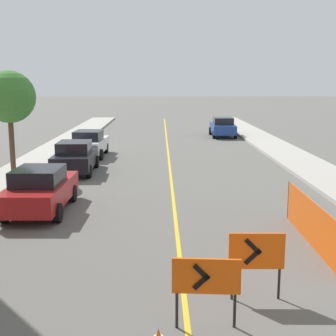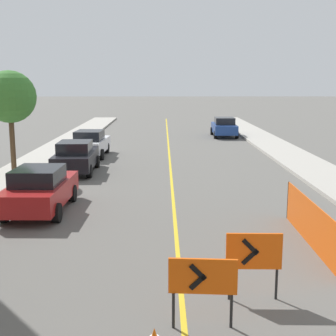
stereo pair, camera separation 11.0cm
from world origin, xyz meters
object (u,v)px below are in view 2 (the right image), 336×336
(parked_car_curb_near, at_px, (40,189))
(parked_car_curb_mid, at_px, (76,157))
(parked_car_opposite_side, at_px, (224,127))
(street_tree_left_near, at_px, (10,97))
(parked_car_curb_far, at_px, (90,143))
(arrow_barricade_primary, at_px, (203,279))
(arrow_barricade_secondary, at_px, (254,254))

(parked_car_curb_near, height_order, parked_car_curb_mid, same)
(parked_car_opposite_side, xyz_separation_m, street_tree_left_near, (-12.06, -16.36, 2.97))
(parked_car_curb_far, relative_size, parked_car_opposite_side, 1.01)
(arrow_barricade_primary, height_order, street_tree_left_near, street_tree_left_near)
(arrow_barricade_primary, distance_m, parked_car_curb_mid, 15.80)
(parked_car_curb_mid, height_order, parked_car_curb_far, same)
(parked_car_curb_near, relative_size, parked_car_curb_far, 0.99)
(arrow_barricade_secondary, distance_m, parked_car_curb_mid, 15.16)
(street_tree_left_near, bearing_deg, arrow_barricade_primary, -60.61)
(parked_car_curb_mid, xyz_separation_m, street_tree_left_near, (-2.71, -1.17, 2.97))
(parked_car_curb_near, bearing_deg, parked_car_curb_mid, 91.59)
(parked_car_curb_near, bearing_deg, arrow_barricade_secondary, -46.44)
(parked_car_curb_mid, relative_size, parked_car_opposite_side, 1.00)
(parked_car_curb_mid, height_order, street_tree_left_near, street_tree_left_near)
(arrow_barricade_secondary, height_order, parked_car_curb_far, parked_car_curb_far)
(parked_car_curb_far, xyz_separation_m, street_tree_left_near, (-2.64, -6.22, 2.97))
(street_tree_left_near, bearing_deg, parked_car_curb_near, -64.90)
(arrow_barricade_primary, distance_m, arrow_barricade_secondary, 1.62)
(parked_car_curb_near, bearing_deg, arrow_barricade_primary, -56.42)
(arrow_barricade_secondary, bearing_deg, parked_car_opposite_side, 85.25)
(parked_car_curb_near, height_order, parked_car_curb_far, same)
(arrow_barricade_primary, xyz_separation_m, parked_car_curb_far, (-5.13, 20.02, -0.16))
(parked_car_curb_far, height_order, parked_car_opposite_side, same)
(arrow_barricade_primary, distance_m, parked_car_curb_near, 9.36)
(parked_car_curb_mid, xyz_separation_m, parked_car_curb_far, (-0.07, 5.05, 0.00))
(arrow_barricade_primary, relative_size, street_tree_left_near, 0.28)
(arrow_barricade_secondary, relative_size, parked_car_curb_far, 0.33)
(arrow_barricade_primary, bearing_deg, parked_car_curb_far, 108.79)
(arrow_barricade_primary, distance_m, parked_car_curb_far, 20.66)
(arrow_barricade_secondary, height_order, parked_car_curb_mid, parked_car_curb_mid)
(arrow_barricade_secondary, bearing_deg, parked_car_curb_mid, 115.62)
(parked_car_curb_mid, relative_size, parked_car_curb_far, 0.99)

